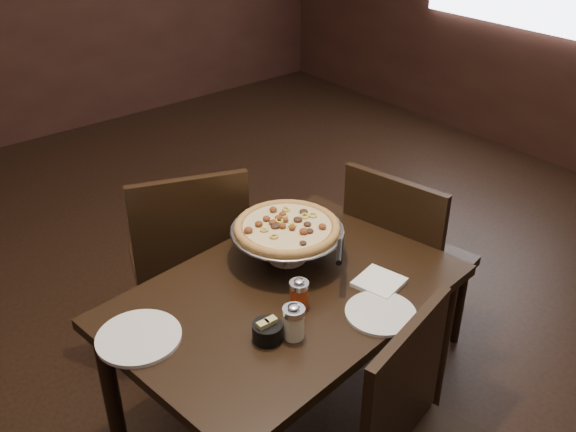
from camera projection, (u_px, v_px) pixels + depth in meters
room at (308, 79)px, 1.92m from camera, size 6.04×7.04×2.84m
dining_table at (286, 313)px, 2.19m from camera, size 1.23×0.90×0.72m
pizza_stand at (287, 228)px, 2.23m from camera, size 0.40×0.40×0.17m
parmesan_shaker at (294, 322)px, 1.92m from camera, size 0.07×0.07×0.12m
pepper_flake_shaker at (299, 294)px, 2.04m from camera, size 0.06×0.06×0.11m
packet_caddy at (267, 331)px, 1.92m from camera, size 0.09×0.09×0.07m
napkin_stack at (379, 282)px, 2.17m from camera, size 0.17×0.17×0.02m
plate_left at (139, 337)px, 1.93m from camera, size 0.26×0.26×0.01m
plate_near at (381, 313)px, 2.03m from camera, size 0.23×0.23×0.01m
serving_spatula at (340, 253)px, 2.10m from camera, size 0.18×0.18×0.03m
chair_far at (190, 260)px, 2.64m from camera, size 0.58×0.58×0.97m
chair_side at (403, 260)px, 2.67m from camera, size 0.51×0.51×0.94m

